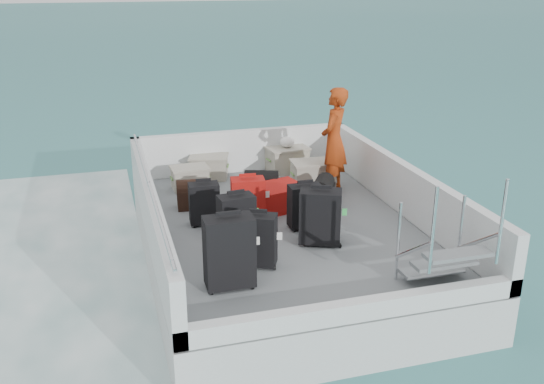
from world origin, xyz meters
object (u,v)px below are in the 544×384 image
at_px(suitcase_8, 273,198).
at_px(suitcase_2, 204,204).
at_px(suitcase_4, 237,220).
at_px(crate_1, 209,168).
at_px(suitcase_3, 258,241).
at_px(crate_2, 287,160).
at_px(suitcase_7, 305,207).
at_px(crate_3, 313,175).
at_px(suitcase_5, 248,200).
at_px(passenger, 334,141).
at_px(suitcase_0, 229,253).
at_px(crate_0, 190,179).
at_px(suitcase_6, 320,217).

bearing_deg(suitcase_8, suitcase_2, 89.48).
distance_m(suitcase_4, suitcase_8, 1.28).
bearing_deg(crate_1, suitcase_3, -90.74).
relative_size(suitcase_2, crate_2, 0.89).
xyz_separation_m(suitcase_8, crate_2, (0.72, 1.62, 0.02)).
height_order(suitcase_3, crate_2, suitcase_3).
bearing_deg(suitcase_7, suitcase_8, 105.72).
height_order(crate_2, crate_3, crate_2).
relative_size(suitcase_4, suitcase_7, 1.09).
xyz_separation_m(suitcase_5, passenger, (1.54, 0.83, 0.49)).
height_order(suitcase_0, crate_3, suitcase_0).
height_order(suitcase_3, crate_0, suitcase_3).
xyz_separation_m(suitcase_3, passenger, (1.74, 2.12, 0.48)).
bearing_deg(suitcase_0, suitcase_2, 88.74).
relative_size(suitcase_5, crate_3, 0.97).
bearing_deg(crate_3, suitcase_6, -107.53).
height_order(suitcase_4, passenger, passenger).
relative_size(suitcase_4, passenger, 0.40).
bearing_deg(crate_1, passenger, -33.89).
distance_m(suitcase_0, crate_0, 3.24).
height_order(suitcase_4, crate_0, suitcase_4).
bearing_deg(crate_2, suitcase_3, -112.79).
bearing_deg(crate_3, crate_1, 149.59).
xyz_separation_m(suitcase_3, crate_3, (1.52, 2.40, -0.12)).
xyz_separation_m(suitcase_2, suitcase_3, (0.37, -1.37, 0.03)).
bearing_deg(suitcase_2, crate_2, 50.31).
distance_m(suitcase_4, suitcase_7, 1.01).
height_order(suitcase_2, passenger, passenger).
bearing_deg(suitcase_5, suitcase_7, -23.97).
height_order(suitcase_7, crate_3, suitcase_7).
bearing_deg(suitcase_3, suitcase_5, 107.05).
xyz_separation_m(suitcase_7, passenger, (0.88, 1.24, 0.50)).
height_order(suitcase_0, crate_0, suitcase_0).
relative_size(suitcase_2, suitcase_3, 0.91).
distance_m(suitcase_4, passenger, 2.43).
relative_size(suitcase_7, crate_1, 1.03).
xyz_separation_m(suitcase_4, passenger, (1.85, 1.50, 0.48)).
bearing_deg(crate_2, suitcase_8, -113.82).
xyz_separation_m(suitcase_2, suitcase_8, (1.03, 0.27, -0.12)).
bearing_deg(suitcase_5, suitcase_6, -45.79).
relative_size(crate_1, passenger, 0.36).
height_order(suitcase_4, suitcase_8, suitcase_4).
bearing_deg(suitcase_8, suitcase_0, 136.99).
distance_m(suitcase_5, suitcase_8, 0.59).
height_order(suitcase_3, suitcase_8, suitcase_3).
bearing_deg(crate_2, crate_0, -165.93).
distance_m(suitcase_5, crate_2, 2.29).
bearing_deg(crate_3, passenger, -51.24).
distance_m(suitcase_5, passenger, 1.82).
relative_size(suitcase_3, suitcase_4, 0.97).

